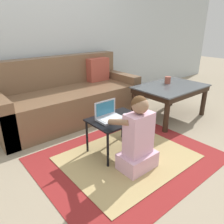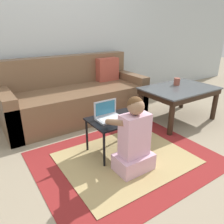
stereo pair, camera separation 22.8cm
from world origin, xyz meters
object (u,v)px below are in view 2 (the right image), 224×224
at_px(laptop, 109,116).
at_px(cup_on_table, 177,82).
at_px(couch, 76,97).
at_px(computer_mouse, 127,116).
at_px(coffee_table, 179,92).
at_px(laptop_desk, 116,122).
at_px(person_seated, 134,140).

xyz_separation_m(laptop, cup_on_table, (1.38, 0.31, 0.11)).
xyz_separation_m(couch, laptop, (-0.14, -1.12, 0.12)).
xyz_separation_m(laptop, computer_mouse, (0.18, -0.07, -0.02)).
distance_m(coffee_table, computer_mouse, 1.16).
bearing_deg(cup_on_table, coffee_table, -121.31).
bearing_deg(coffee_table, laptop_desk, -169.83).
xyz_separation_m(couch, cup_on_table, (1.24, -0.81, 0.23)).
bearing_deg(person_seated, couch, 85.32).
relative_size(couch, laptop, 7.64).
xyz_separation_m(couch, coffee_table, (1.16, -0.93, 0.11)).
height_order(laptop_desk, person_seated, person_seated).
height_order(laptop, cup_on_table, cup_on_table).
distance_m(computer_mouse, cup_on_table, 1.27).
bearing_deg(computer_mouse, couch, 91.84).
bearing_deg(computer_mouse, coffee_table, 12.93).
height_order(coffee_table, person_seated, person_seated).
xyz_separation_m(laptop, person_seated, (0.02, -0.40, -0.11)).
bearing_deg(laptop_desk, laptop, 156.12).
relative_size(couch, coffee_table, 2.02).
distance_m(coffee_table, laptop, 1.32).
distance_m(laptop, computer_mouse, 0.19).
bearing_deg(couch, coffee_table, -38.68).
height_order(couch, computer_mouse, couch).
height_order(coffee_table, laptop, laptop).
distance_m(laptop_desk, person_seated, 0.37).
bearing_deg(laptop, person_seated, -87.17).
height_order(coffee_table, computer_mouse, coffee_table).
height_order(person_seated, cup_on_table, person_seated).
relative_size(couch, laptop_desk, 3.67).
bearing_deg(cup_on_table, computer_mouse, -162.40).
xyz_separation_m(person_seated, cup_on_table, (1.36, 0.71, 0.21)).
bearing_deg(laptop, coffee_table, 8.34).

